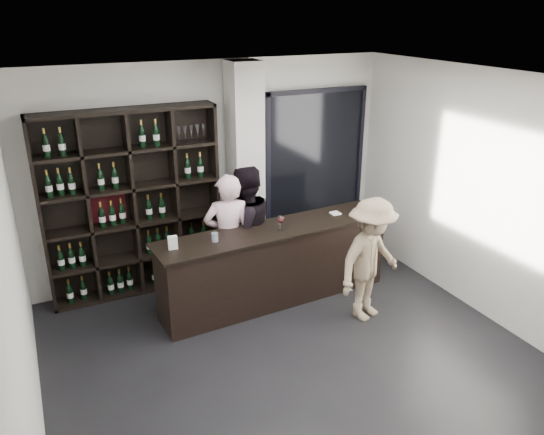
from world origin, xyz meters
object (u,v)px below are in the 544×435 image
taster_black (245,231)px  customer (370,260)px  wine_shelf (133,205)px  taster_pink (229,238)px  tasting_counter (276,264)px

taster_black → customer: taster_black is taller
wine_shelf → customer: wine_shelf is taller
taster_pink → customer: size_ratio=1.10×
taster_pink → taster_black: bearing=-147.5°
tasting_counter → customer: bearing=-48.0°
taster_pink → wine_shelf: bearing=-22.4°
tasting_counter → taster_pink: bearing=145.0°
tasting_counter → customer: (0.83, -0.83, 0.26)m
tasting_counter → taster_pink: 0.68m
wine_shelf → tasting_counter: size_ratio=0.79×
taster_pink → customer: (1.33, -1.14, -0.07)m
tasting_counter → taster_black: (-0.24, 0.40, 0.35)m
wine_shelf → customer: (2.33, -1.85, -0.44)m
taster_black → customer: size_ratio=1.12×
wine_shelf → taster_black: size_ratio=1.41×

